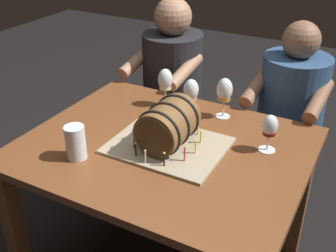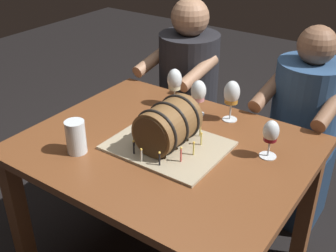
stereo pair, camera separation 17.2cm
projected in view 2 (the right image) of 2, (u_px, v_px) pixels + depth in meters
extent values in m
cube|color=brown|center=(165.00, 148.00, 1.79)|extent=(1.19, 0.96, 0.03)
cube|color=brown|center=(19.00, 219.00, 1.93)|extent=(0.07, 0.07, 0.69)
cube|color=brown|center=(134.00, 142.00, 2.54)|extent=(0.07, 0.07, 0.69)
cube|color=brown|center=(307.00, 208.00, 2.00)|extent=(0.07, 0.07, 0.69)
cube|color=tan|center=(168.00, 145.00, 1.76)|extent=(0.47, 0.37, 0.01)
cylinder|color=brown|center=(168.00, 125.00, 1.72)|extent=(0.19, 0.25, 0.19)
cylinder|color=#46301B|center=(150.00, 137.00, 1.63)|extent=(0.17, 0.00, 0.17)
cylinder|color=#46301B|center=(184.00, 113.00, 1.81)|extent=(0.17, 0.00, 0.17)
torus|color=black|center=(156.00, 133.00, 1.66)|extent=(0.20, 0.01, 0.20)
torus|color=black|center=(168.00, 125.00, 1.72)|extent=(0.20, 0.01, 0.20)
torus|color=black|center=(179.00, 117.00, 1.78)|extent=(0.20, 0.01, 0.20)
cylinder|color=#EAD666|center=(194.00, 149.00, 1.68)|extent=(0.01, 0.01, 0.05)
sphere|color=#F9C64C|center=(194.00, 143.00, 1.66)|extent=(0.01, 0.01, 0.01)
cylinder|color=#EAD666|center=(201.00, 140.00, 1.75)|extent=(0.01, 0.01, 0.05)
sphere|color=#F9C64C|center=(201.00, 133.00, 1.73)|extent=(0.01, 0.01, 0.01)
cylinder|color=#EAD666|center=(200.00, 131.00, 1.81)|extent=(0.01, 0.01, 0.05)
sphere|color=#F9C64C|center=(200.00, 124.00, 1.79)|extent=(0.01, 0.01, 0.01)
cylinder|color=black|center=(189.00, 124.00, 1.87)|extent=(0.01, 0.01, 0.05)
sphere|color=#F9C64C|center=(189.00, 118.00, 1.85)|extent=(0.01, 0.01, 0.01)
cylinder|color=#D64C47|center=(178.00, 121.00, 1.88)|extent=(0.01, 0.01, 0.06)
sphere|color=#F9C64C|center=(178.00, 114.00, 1.86)|extent=(0.01, 0.01, 0.01)
cylinder|color=#EAD666|center=(159.00, 124.00, 1.87)|extent=(0.01, 0.01, 0.05)
sphere|color=#F9C64C|center=(158.00, 118.00, 1.85)|extent=(0.01, 0.01, 0.01)
cylinder|color=#D64C47|center=(144.00, 129.00, 1.82)|extent=(0.01, 0.01, 0.05)
sphere|color=#F9C64C|center=(144.00, 123.00, 1.80)|extent=(0.01, 0.01, 0.01)
cylinder|color=black|center=(134.00, 140.00, 1.74)|extent=(0.01, 0.01, 0.05)
sphere|color=#F9C64C|center=(134.00, 134.00, 1.72)|extent=(0.01, 0.01, 0.01)
cylinder|color=black|center=(134.00, 148.00, 1.69)|extent=(0.01, 0.01, 0.05)
sphere|color=#F9C64C|center=(133.00, 141.00, 1.67)|extent=(0.01, 0.01, 0.01)
cylinder|color=silver|center=(141.00, 156.00, 1.64)|extent=(0.01, 0.01, 0.05)
sphere|color=#F9C64C|center=(141.00, 149.00, 1.62)|extent=(0.01, 0.01, 0.01)
cylinder|color=black|center=(159.00, 160.00, 1.61)|extent=(0.01, 0.01, 0.05)
sphere|color=#F9C64C|center=(159.00, 153.00, 1.60)|extent=(0.01, 0.01, 0.01)
cylinder|color=#D64C47|center=(181.00, 155.00, 1.63)|extent=(0.01, 0.01, 0.06)
sphere|color=#F9C64C|center=(181.00, 148.00, 1.62)|extent=(0.01, 0.01, 0.01)
cylinder|color=white|center=(230.00, 119.00, 1.98)|extent=(0.07, 0.07, 0.00)
cylinder|color=white|center=(230.00, 111.00, 1.96)|extent=(0.01, 0.01, 0.08)
ellipsoid|color=white|center=(232.00, 92.00, 1.91)|extent=(0.07, 0.07, 0.11)
cylinder|color=#C6842D|center=(231.00, 100.00, 1.93)|extent=(0.06, 0.06, 0.03)
cylinder|color=white|center=(198.00, 114.00, 2.02)|extent=(0.07, 0.07, 0.00)
cylinder|color=white|center=(198.00, 107.00, 2.01)|extent=(0.01, 0.01, 0.07)
ellipsoid|color=white|center=(199.00, 91.00, 1.97)|extent=(0.07, 0.07, 0.10)
cylinder|color=pink|center=(198.00, 96.00, 1.98)|extent=(0.06, 0.06, 0.04)
cylinder|color=white|center=(268.00, 156.00, 1.70)|extent=(0.07, 0.07, 0.00)
cylinder|color=white|center=(269.00, 148.00, 1.68)|extent=(0.01, 0.01, 0.07)
ellipsoid|color=white|center=(271.00, 131.00, 1.64)|extent=(0.06, 0.06, 0.09)
cylinder|color=maroon|center=(270.00, 137.00, 1.66)|extent=(0.05, 0.05, 0.03)
cylinder|color=white|center=(174.00, 104.00, 2.12)|extent=(0.06, 0.06, 0.00)
cylinder|color=white|center=(174.00, 97.00, 2.10)|extent=(0.01, 0.01, 0.08)
ellipsoid|color=white|center=(175.00, 79.00, 2.05)|extent=(0.07, 0.07, 0.11)
cylinder|color=beige|center=(175.00, 85.00, 2.06)|extent=(0.06, 0.06, 0.04)
cylinder|color=white|center=(76.00, 137.00, 1.70)|extent=(0.08, 0.08, 0.14)
cylinder|color=#C6842D|center=(77.00, 143.00, 1.71)|extent=(0.08, 0.08, 0.09)
cylinder|color=white|center=(75.00, 132.00, 1.69)|extent=(0.08, 0.08, 0.01)
cube|color=black|center=(187.00, 144.00, 2.75)|extent=(0.34, 0.32, 0.45)
cylinder|color=#232328|center=(189.00, 76.00, 2.51)|extent=(0.38, 0.38, 0.51)
sphere|color=#A87A5B|center=(190.00, 17.00, 2.34)|extent=(0.22, 0.22, 0.22)
cylinder|color=#A87A5B|center=(198.00, 72.00, 2.28)|extent=(0.09, 0.31, 0.14)
cylinder|color=#A87A5B|center=(154.00, 60.00, 2.46)|extent=(0.09, 0.31, 0.14)
cube|color=#1B2D46|center=(293.00, 181.00, 2.39)|extent=(0.34, 0.32, 0.45)
cylinder|color=#2D4C75|center=(306.00, 107.00, 2.16)|extent=(0.37, 0.37, 0.49)
sphere|color=brown|center=(317.00, 45.00, 2.00)|extent=(0.19, 0.19, 0.19)
cylinder|color=brown|center=(331.00, 108.00, 1.93)|extent=(0.09, 0.31, 0.14)
cylinder|color=brown|center=(269.00, 91.00, 2.10)|extent=(0.09, 0.31, 0.14)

